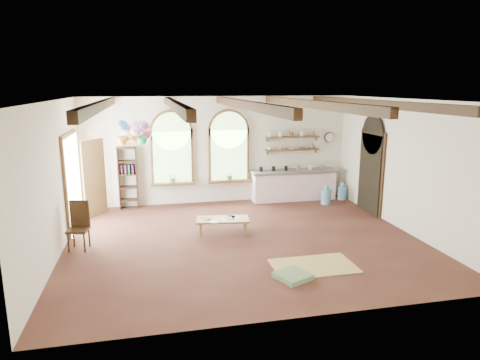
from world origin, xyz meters
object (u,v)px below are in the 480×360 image
object	(u,v)px
kitchen_counter	(293,185)
balloon_cluster	(135,132)
coffee_table	(223,220)
side_chair	(79,236)

from	to	relation	value
kitchen_counter	balloon_cluster	bearing A→B (deg)	-165.59
kitchen_counter	coffee_table	world-z (taller)	kitchen_counter
coffee_table	side_chair	size ratio (longest dim) A/B	1.25
side_chair	balloon_cluster	size ratio (longest dim) A/B	0.91
kitchen_counter	balloon_cluster	xyz separation A→B (m)	(-4.70, -1.21, 1.87)
kitchen_counter	side_chair	world-z (taller)	side_chair
side_chair	balloon_cluster	bearing A→B (deg)	54.84
coffee_table	kitchen_counter	bearing A→B (deg)	43.92
side_chair	kitchen_counter	bearing A→B (deg)	26.59
kitchen_counter	balloon_cluster	size ratio (longest dim) A/B	2.30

